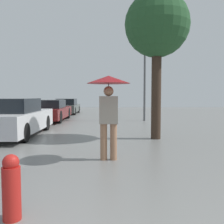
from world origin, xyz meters
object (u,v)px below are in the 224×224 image
object	(u,v)px
tree	(157,27)
street_lamp	(145,61)
parked_car_second	(15,118)
parked_car_farthest	(67,107)
fire_hydrant	(11,187)
pedestrian	(109,96)
parked_car_third	(51,111)

from	to	relation	value
tree	street_lamp	size ratio (longest dim) A/B	0.93
parked_car_second	parked_car_farthest	xyz separation A→B (m)	(0.07, 10.98, -0.07)
parked_car_farthest	street_lamp	bearing A→B (deg)	-46.83
tree	fire_hydrant	size ratio (longest dim) A/B	6.22
pedestrian	street_lamp	world-z (taller)	street_lamp
parked_car_third	tree	distance (m)	8.41
street_lamp	fire_hydrant	distance (m)	12.27
parked_car_third	parked_car_farthest	distance (m)	5.64
tree	street_lamp	world-z (taller)	street_lamp
parked_car_third	street_lamp	xyz separation A→B (m)	(5.37, -0.10, 2.87)
parked_car_farthest	fire_hydrant	world-z (taller)	parked_car_farthest
pedestrian	tree	xyz separation A→B (m)	(1.59, 2.74, 2.26)
street_lamp	tree	bearing A→B (deg)	-94.61
pedestrian	tree	size ratio (longest dim) A/B	0.39
parked_car_third	parked_car_second	bearing A→B (deg)	-90.94
parked_car_third	tree	size ratio (longest dim) A/B	0.93
pedestrian	fire_hydrant	xyz separation A→B (m)	(-1.14, -2.72, -1.06)
pedestrian	parked_car_third	size ratio (longest dim) A/B	0.42
fire_hydrant	street_lamp	bearing A→B (deg)	74.31
parked_car_second	tree	xyz separation A→B (m)	(4.98, -0.74, 3.08)
parked_car_second	street_lamp	distance (m)	8.07
street_lamp	parked_car_third	bearing A→B (deg)	178.90
parked_car_third	parked_car_farthest	xyz separation A→B (m)	(-0.01, 5.64, -0.02)
parked_car_third	tree	xyz separation A→B (m)	(4.89, -6.08, 3.13)
parked_car_third	parked_car_farthest	bearing A→B (deg)	90.15
pedestrian	street_lamp	xyz separation A→B (m)	(2.08, 8.72, 1.99)
tree	street_lamp	distance (m)	6.00
pedestrian	parked_car_second	bearing A→B (deg)	134.18
parked_car_third	tree	bearing A→B (deg)	-51.20
parked_car_second	tree	distance (m)	5.90
pedestrian	parked_car_farthest	distance (m)	14.86
tree	fire_hydrant	xyz separation A→B (m)	(-2.73, -5.46, -3.32)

